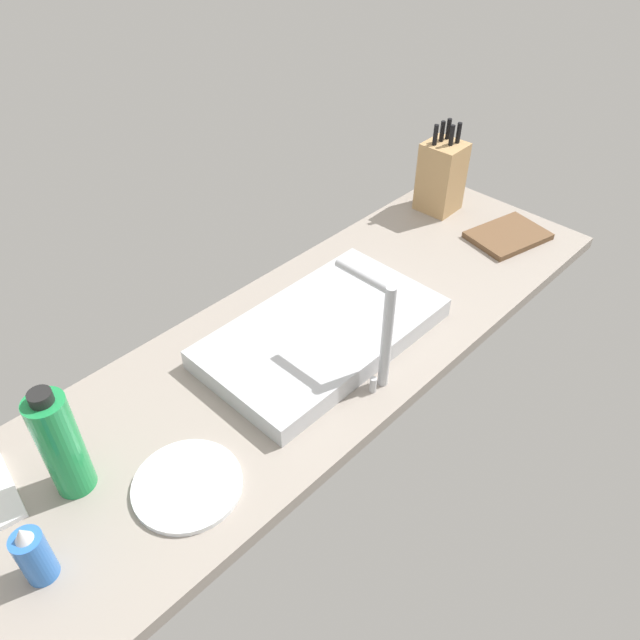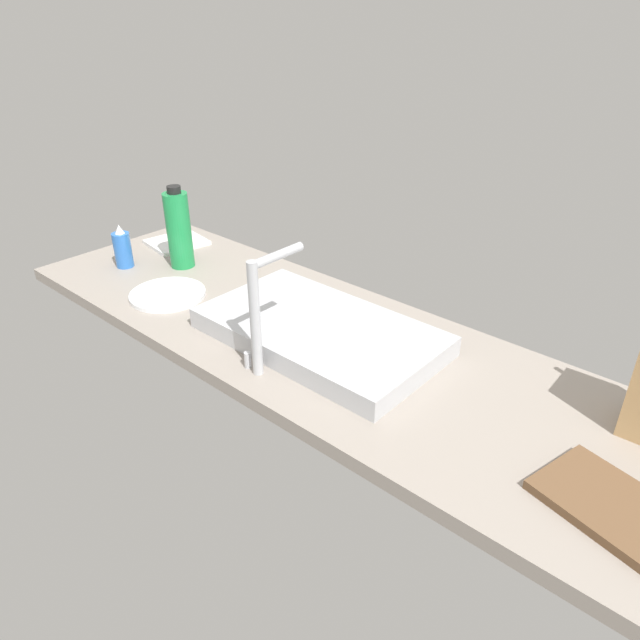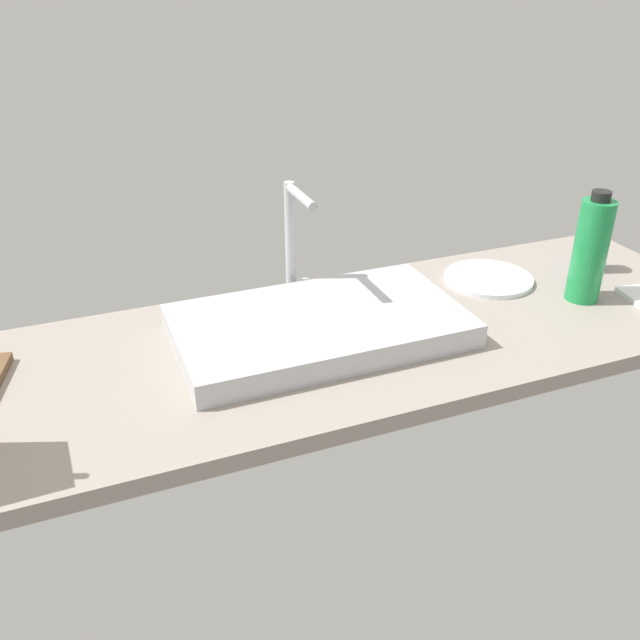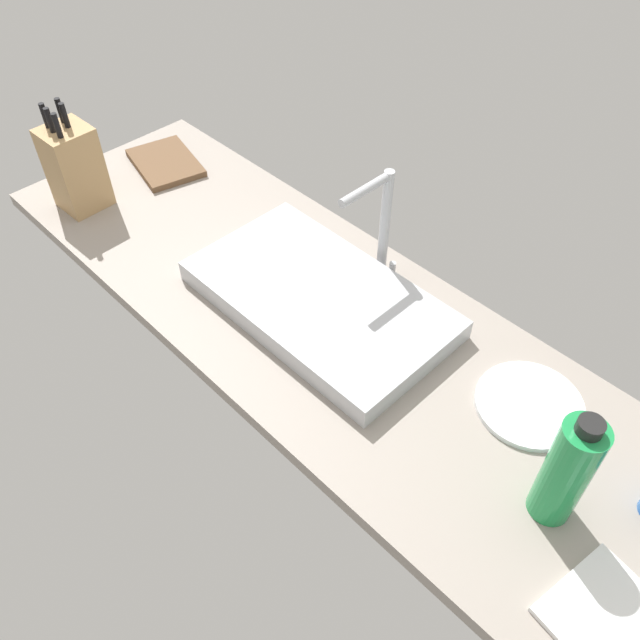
# 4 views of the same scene
# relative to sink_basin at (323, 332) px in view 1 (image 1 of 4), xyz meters

# --- Properties ---
(countertop_slab) EXTENTS (1.88, 0.58, 0.04)m
(countertop_slab) POSITION_rel_sink_basin_xyz_m (0.03, -0.02, -0.04)
(countertop_slab) COLOR gray
(countertop_slab) RESTS_ON ground
(sink_basin) EXTENTS (0.60, 0.34, 0.05)m
(sink_basin) POSITION_rel_sink_basin_xyz_m (0.00, 0.00, 0.00)
(sink_basin) COLOR #B7BABF
(sink_basin) RESTS_ON countertop_slab
(faucet) EXTENTS (0.06, 0.16, 0.28)m
(faucet) POSITION_rel_sink_basin_xyz_m (0.01, 0.18, 0.14)
(faucet) COLOR #B7BABF
(faucet) RESTS_ON countertop_slab
(knife_block) EXTENTS (0.12, 0.12, 0.29)m
(knife_block) POSITION_rel_sink_basin_xyz_m (-0.73, -0.18, 0.09)
(knife_block) COLOR tan
(knife_block) RESTS_ON countertop_slab
(cutting_board) EXTENTS (0.26, 0.21, 0.02)m
(cutting_board) POSITION_rel_sink_basin_xyz_m (-0.73, 0.09, -0.02)
(cutting_board) COLOR brown
(cutting_board) RESTS_ON countertop_slab
(soap_bottle) EXTENTS (0.05, 0.05, 0.14)m
(soap_bottle) POSITION_rel_sink_basin_xyz_m (0.77, 0.07, 0.03)
(soap_bottle) COLOR blue
(soap_bottle) RESTS_ON countertop_slab
(water_bottle) EXTENTS (0.08, 0.08, 0.26)m
(water_bottle) POSITION_rel_sink_basin_xyz_m (0.64, -0.06, 0.10)
(water_bottle) COLOR #1E8E47
(water_bottle) RESTS_ON countertop_slab
(dinner_plate) EXTENTS (0.22, 0.22, 0.01)m
(dinner_plate) POSITION_rel_sink_basin_xyz_m (0.49, 0.11, -0.02)
(dinner_plate) COLOR white
(dinner_plate) RESTS_ON countertop_slab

